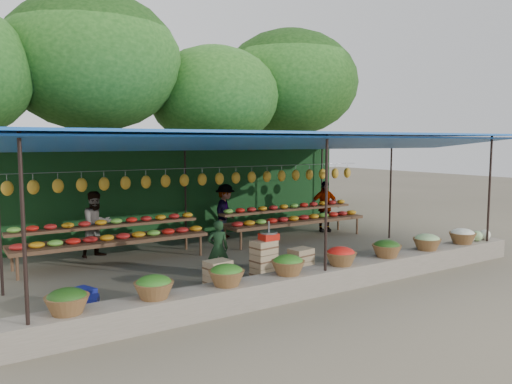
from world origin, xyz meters
TOP-DOWN VIEW (x-y plane):
  - ground at (0.00, 0.00)m, footprint 60.00×60.00m
  - stone_curb at (0.00, -2.75)m, footprint 10.60×0.55m
  - stall_canopy at (-0.00, 0.07)m, footprint 10.80×6.60m
  - produce_baskets at (-0.10, -2.75)m, footprint 8.98×0.58m
  - netting_backdrop at (0.00, 3.15)m, footprint 10.60×0.06m
  - tree_row at (0.50, 6.09)m, footprint 16.51×5.50m
  - fruit_table_left at (-2.49, 1.35)m, footprint 4.21×0.95m
  - fruit_table_right at (2.51, 1.35)m, footprint 4.21×0.95m
  - crate_counter at (-0.48, -1.63)m, footprint 2.39×0.40m
  - weighing_scale at (-0.34, -1.63)m, footprint 0.34×0.34m
  - vendor_seated at (-1.08, -0.95)m, footprint 0.49×0.41m
  - customer_left at (-2.62, 2.05)m, footprint 0.87×0.76m
  - customer_mid at (1.01, 2.49)m, footprint 1.10×1.03m
  - customer_right at (3.93, 1.74)m, footprint 0.95×0.69m
  - blue_crate_front at (-3.89, -1.78)m, footprint 0.57×0.50m
  - blue_crate_back at (-3.88, -1.44)m, footprint 0.62×0.54m

SIDE VIEW (x-z plane):
  - ground at x=0.00m, z-range 0.00..0.00m
  - blue_crate_front at x=-3.89m, z-range 0.00..0.29m
  - blue_crate_back at x=-3.88m, z-range 0.00..0.31m
  - stone_curb at x=0.00m, z-range 0.00..0.40m
  - crate_counter at x=-0.48m, z-range -0.07..0.70m
  - produce_baskets at x=-0.10m, z-range 0.40..0.73m
  - vendor_seated at x=-1.08m, z-range 0.00..1.13m
  - fruit_table_left at x=-2.49m, z-range 0.14..1.07m
  - fruit_table_right at x=2.51m, z-range 0.14..1.07m
  - customer_mid at x=1.01m, z-range 0.00..1.49m
  - customer_right at x=3.93m, z-range 0.00..1.50m
  - customer_left at x=-2.62m, z-range 0.00..1.52m
  - weighing_scale at x=-0.34m, z-range 0.67..1.04m
  - netting_backdrop at x=0.00m, z-range 0.00..2.50m
  - stall_canopy at x=0.00m, z-range 1.26..4.08m
  - tree_row at x=0.50m, z-range 1.14..8.26m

